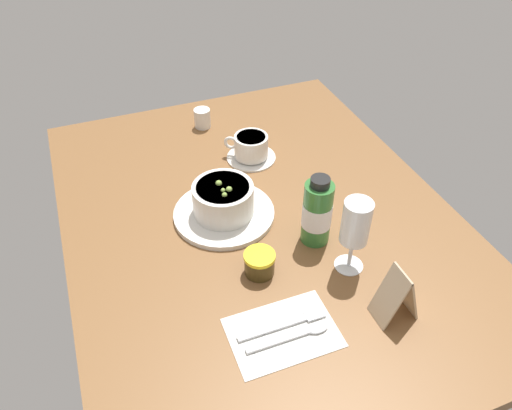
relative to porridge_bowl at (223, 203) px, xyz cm
name	(u,v)px	position (x,y,z in cm)	size (l,w,h in cm)	color
ground_plane	(259,221)	(2.91, 7.36, -5.30)	(110.00, 84.00, 3.00)	brown
porridge_bowl	(223,203)	(0.00, 0.00, 0.00)	(22.43, 22.43, 9.01)	silver
cutlery_setting	(285,331)	(33.29, 0.26, -3.56)	(13.35, 19.05, 0.90)	silver
coffee_cup	(251,148)	(-18.56, 13.41, -0.62)	(12.53, 12.53, 6.57)	silver
creamer_jug	(202,118)	(-37.85, 6.35, -1.06)	(5.29, 4.59, 5.83)	silver
wine_glass	(356,225)	(23.32, 18.52, 7.19)	(5.80, 5.80, 16.43)	white
jam_jar	(259,263)	(18.44, 1.23, -1.31)	(6.22, 6.22, 4.91)	#3F3115
sauce_bottle_green	(317,212)	(13.85, 15.57, 3.54)	(6.13, 6.13, 16.03)	#337233
menu_card	(398,294)	(36.59, 20.13, 1.74)	(5.40, 7.39, 11.22)	tan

